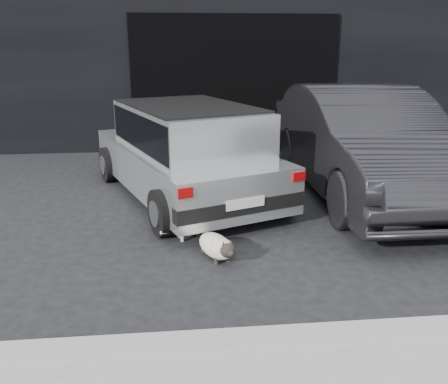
{
  "coord_description": "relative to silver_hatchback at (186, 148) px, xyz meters",
  "views": [
    {
      "loc": [
        -0.17,
        -5.39,
        2.05
      ],
      "look_at": [
        0.34,
        -0.43,
        0.49
      ],
      "focal_mm": 38.0,
      "sensor_mm": 36.0,
      "label": 1
    }
  ],
  "objects": [
    {
      "name": "garage_opening",
      "position": [
        1.04,
        3.04,
        0.59
      ],
      "size": [
        4.0,
        0.1,
        2.6
      ],
      "primitive_type": "cube",
      "color": "black",
      "rests_on": "ground"
    },
    {
      "name": "curb",
      "position": [
        1.04,
        -3.55,
        -0.65
      ],
      "size": [
        18.0,
        0.25,
        0.12
      ],
      "primitive_type": "cube",
      "color": "gray",
      "rests_on": "ground"
    },
    {
      "name": "cat_white",
      "position": [
        0.06,
        -1.47,
        -0.55
      ],
      "size": [
        0.67,
        0.32,
        0.32
      ],
      "rotation": [
        0.0,
        0.0,
        -1.35
      ],
      "color": "silver",
      "rests_on": "ground"
    },
    {
      "name": "second_car",
      "position": [
        2.46,
        -0.05,
        0.04
      ],
      "size": [
        1.61,
        4.55,
        1.5
      ],
      "primitive_type": "imported",
      "rotation": [
        0.0,
        0.0,
        -0.0
      ],
      "color": "black",
      "rests_on": "ground"
    },
    {
      "name": "cat_siamese",
      "position": [
        0.25,
        -2.03,
        -0.58
      ],
      "size": [
        0.44,
        0.76,
        0.28
      ],
      "rotation": [
        0.0,
        0.0,
        3.49
      ],
      "color": "beige",
      "rests_on": "ground"
    },
    {
      "name": "building_facade",
      "position": [
        1.04,
        5.05,
        1.79
      ],
      "size": [
        34.0,
        4.0,
        5.0
      ],
      "primitive_type": "cube",
      "color": "black",
      "rests_on": "ground"
    },
    {
      "name": "silver_hatchback",
      "position": [
        0.0,
        0.0,
        0.0
      ],
      "size": [
        2.72,
        3.84,
        1.3
      ],
      "rotation": [
        0.0,
        0.0,
        0.36
      ],
      "color": "silver",
      "rests_on": "ground"
    },
    {
      "name": "ground",
      "position": [
        0.04,
        -0.95,
        -0.71
      ],
      "size": [
        80.0,
        80.0,
        0.0
      ],
      "primitive_type": "plane",
      "color": "black",
      "rests_on": "ground"
    }
  ]
}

